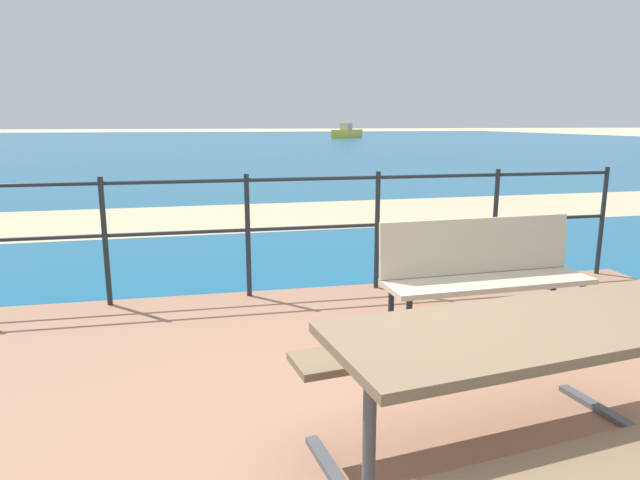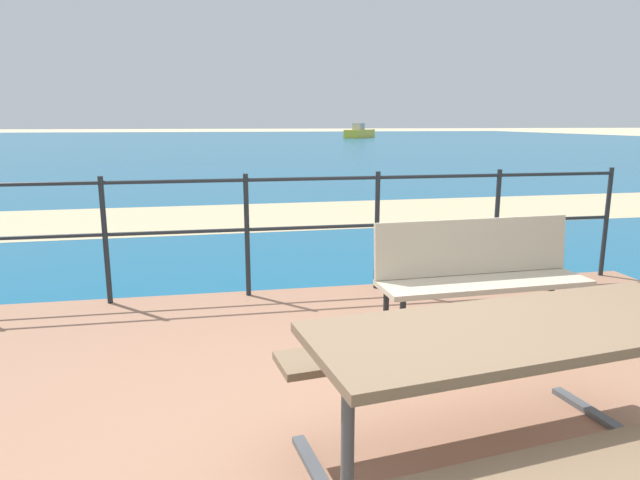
# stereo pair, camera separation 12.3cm
# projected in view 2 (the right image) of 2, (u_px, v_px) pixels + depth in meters

# --- Properties ---
(ground_plane) EXTENTS (240.00, 240.00, 0.00)m
(ground_plane) POSITION_uv_depth(u_px,v_px,m) (402.00, 451.00, 2.74)
(ground_plane) COLOR beige
(patio_paving) EXTENTS (6.40, 5.20, 0.06)m
(patio_paving) POSITION_uv_depth(u_px,v_px,m) (402.00, 445.00, 2.73)
(patio_paving) COLOR #996B51
(patio_paving) RESTS_ON ground
(sea_water) EXTENTS (90.00, 90.00, 0.01)m
(sea_water) POSITION_uv_depth(u_px,v_px,m) (224.00, 143.00, 41.17)
(sea_water) COLOR #145B84
(sea_water) RESTS_ON ground
(beach_strip) EXTENTS (54.04, 3.83, 0.01)m
(beach_strip) POSITION_uv_depth(u_px,v_px,m) (267.00, 216.00, 9.48)
(beach_strip) COLOR tan
(beach_strip) RESTS_ON ground
(picnic_table) EXTENTS (1.95, 1.53, 0.74)m
(picnic_table) POSITION_uv_depth(u_px,v_px,m) (527.00, 363.00, 2.24)
(picnic_table) COLOR #7A6047
(picnic_table) RESTS_ON patio_paving
(park_bench) EXTENTS (1.48, 0.48, 0.86)m
(park_bench) POSITION_uv_depth(u_px,v_px,m) (479.00, 269.00, 3.87)
(park_bench) COLOR #BCAD93
(park_bench) RESTS_ON patio_paving
(railing_fence) EXTENTS (5.94, 0.04, 1.08)m
(railing_fence) POSITION_uv_depth(u_px,v_px,m) (313.00, 219.00, 4.97)
(railing_fence) COLOR #1E2328
(railing_fence) RESTS_ON patio_paving
(boat_near) EXTENTS (3.96, 4.97, 1.38)m
(boat_near) POSITION_uv_depth(u_px,v_px,m) (360.00, 133.00, 54.45)
(boat_near) COLOR yellow
(boat_near) RESTS_ON sea_water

